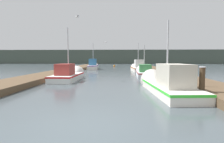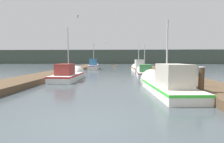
{
  "view_description": "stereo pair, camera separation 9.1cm",
  "coord_description": "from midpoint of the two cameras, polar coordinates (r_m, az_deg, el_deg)",
  "views": [
    {
      "loc": [
        0.94,
        -4.37,
        1.77
      ],
      "look_at": [
        0.32,
        9.74,
        0.68
      ],
      "focal_mm": 28.0,
      "sensor_mm": 36.0,
      "label": 1
    },
    {
      "loc": [
        1.03,
        -4.37,
        1.77
      ],
      "look_at": [
        0.32,
        9.74,
        0.68
      ],
      "focal_mm": 28.0,
      "sensor_mm": 36.0,
      "label": 2
    }
  ],
  "objects": [
    {
      "name": "fishing_boat_0",
      "position": [
        9.71,
        16.74,
        -3.69
      ],
      "size": [
        2.05,
        5.94,
        4.24
      ],
      "rotation": [
        0.0,
        0.0,
        0.07
      ],
      "color": "silver",
      "rests_on": "ground_plane"
    },
    {
      "name": "fishing_boat_1",
      "position": [
        14.75,
        -13.95,
        -1.05
      ],
      "size": [
        1.72,
        5.08,
        4.72
      ],
      "rotation": [
        0.0,
        0.0,
        -0.01
      ],
      "color": "silver",
      "rests_on": "ground_plane"
    },
    {
      "name": "fishing_boat_3",
      "position": [
        23.84,
        8.35,
        1.21
      ],
      "size": [
        1.78,
        5.21,
        4.22
      ],
      "rotation": [
        0.0,
        0.0,
        0.05
      ],
      "color": "silver",
      "rests_on": "ground_plane"
    },
    {
      "name": "dock_right",
      "position": [
        20.97,
        15.54,
        -0.12
      ],
      "size": [
        2.58,
        40.0,
        0.35
      ],
      "color": "brown",
      "rests_on": "ground_plane"
    },
    {
      "name": "channel_buoy",
      "position": [
        36.29,
        0.66,
        1.81
      ],
      "size": [
        0.44,
        0.44,
        0.94
      ],
      "color": "#BF6513",
      "rests_on": "ground_plane"
    },
    {
      "name": "distant_shore_ridge",
      "position": [
        62.11,
        1.61,
        4.78
      ],
      "size": [
        120.0,
        16.0,
        4.36
      ],
      "color": "#424C42",
      "rests_on": "ground_plane"
    },
    {
      "name": "mooring_piling_0",
      "position": [
        20.8,
        -12.14,
        0.76
      ],
      "size": [
        0.28,
        0.28,
        0.96
      ],
      "color": "#473523",
      "rests_on": "ground_plane"
    },
    {
      "name": "mooring_piling_2",
      "position": [
        32.91,
        -7.3,
        2.13
      ],
      "size": [
        0.35,
        0.35,
        0.97
      ],
      "color": "#473523",
      "rests_on": "ground_plane"
    },
    {
      "name": "mooring_piling_1",
      "position": [
        8.27,
        27.02,
        -3.41
      ],
      "size": [
        0.26,
        0.26,
        1.42
      ],
      "color": "#473523",
      "rests_on": "ground_plane"
    },
    {
      "name": "ground_plane",
      "position": [
        4.81,
        -9.9,
        -17.24
      ],
      "size": [
        200.0,
        200.0,
        0.0
      ],
      "color": "#424C51"
    },
    {
      "name": "seagull_lead",
      "position": [
        14.38,
        -11.45,
        17.16
      ],
      "size": [
        0.33,
        0.55,
        0.12
      ],
      "rotation": [
        0.0,
        0.0,
        5.13
      ],
      "color": "white"
    },
    {
      "name": "fishing_boat_2",
      "position": [
        18.27,
        10.21,
        -0.13
      ],
      "size": [
        1.75,
        5.79,
        3.57
      ],
      "rotation": [
        0.0,
        0.0,
        -0.05
      ],
      "color": "silver",
      "rests_on": "ground_plane"
    },
    {
      "name": "fishing_boat_4",
      "position": [
        28.36,
        -6.22,
        1.85
      ],
      "size": [
        1.78,
        5.89,
        4.5
      ],
      "rotation": [
        0.0,
        0.0,
        0.07
      ],
      "color": "silver",
      "rests_on": "ground_plane"
    },
    {
      "name": "seagull_1",
      "position": [
        20.92,
        -2.24,
        9.54
      ],
      "size": [
        0.56,
        0.31,
        0.12
      ],
      "rotation": [
        0.0,
        0.0,
        5.97
      ],
      "color": "white"
    },
    {
      "name": "dock_left",
      "position": [
        21.5,
        -15.64,
        -0.01
      ],
      "size": [
        2.58,
        40.0,
        0.35
      ],
      "color": "brown",
      "rests_on": "ground_plane"
    }
  ]
}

